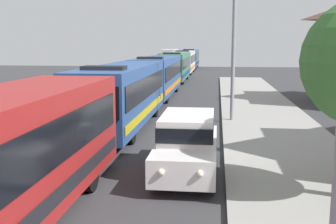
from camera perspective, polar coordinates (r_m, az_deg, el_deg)
The scene contains 8 objects.
bus_second_in_line at distance 20.62m, azimuth -6.19°, elevation 2.58°, with size 2.58×11.26×3.21m.
bus_middle at distance 32.51m, azimuth -1.41°, elevation 5.10°, with size 2.58×12.05×3.21m.
bus_fourth_in_line at distance 45.61m, azimuth 0.96°, elevation 6.33°, with size 2.58×10.71×3.21m.
bus_rear at distance 58.26m, azimuth 2.23°, elevation 6.99°, with size 2.58×11.24×3.21m.
bus_tail_end at distance 70.73m, azimuth 3.04°, elevation 7.40°, with size 2.58×11.35×3.21m.
white_suv at distance 13.26m, azimuth 2.68°, elevation -4.06°, with size 1.86×5.03×1.90m.
box_truck_oncoming at distance 68.56m, azimuth 0.13°, elevation 7.37°, with size 2.35×7.90×3.15m.
streetlamp_mid at distance 21.82m, azimuth 9.05°, elevation 12.26°, with size 6.08×0.28×8.32m.
Camera 1 is at (3.30, 5.11, 4.11)m, focal length 44.50 mm.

